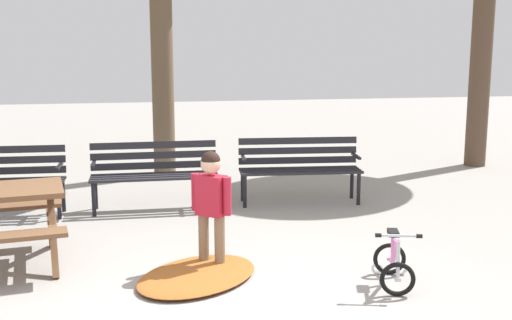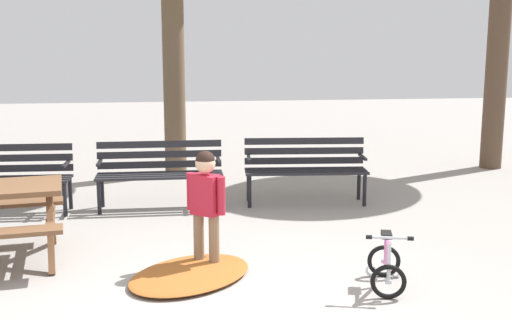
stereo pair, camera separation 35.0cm
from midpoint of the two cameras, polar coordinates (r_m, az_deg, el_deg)
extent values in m
plane|color=gray|center=(5.38, -2.50, -12.84)|extent=(36.00, 36.00, 0.00)
cube|color=brown|center=(6.41, -16.18, -5.98)|extent=(0.15, 0.57, 0.76)
cube|color=brown|center=(6.90, -16.21, -4.84)|extent=(0.15, 0.57, 0.76)
cube|color=brown|center=(6.64, -16.22, -4.87)|extent=(0.25, 1.10, 0.04)
cube|color=#232328|center=(8.65, -19.93, -1.42)|extent=(1.60, 0.13, 0.03)
cube|color=#232328|center=(8.54, -20.12, -1.58)|extent=(1.60, 0.13, 0.03)
cube|color=#232328|center=(8.42, -20.33, -1.75)|extent=(1.60, 0.13, 0.03)
cube|color=#232328|center=(8.31, -20.53, -1.93)|extent=(1.60, 0.13, 0.03)
cube|color=#232328|center=(8.67, -19.90, -0.72)|extent=(1.60, 0.10, 0.09)
cube|color=#232328|center=(8.64, -19.96, 0.15)|extent=(1.60, 0.10, 0.09)
cube|color=#232328|center=(8.62, -20.01, 1.02)|extent=(1.60, 0.10, 0.09)
cylinder|color=black|center=(8.21, -15.33, -3.34)|extent=(0.05, 0.05, 0.44)
cylinder|color=black|center=(8.56, -14.93, -2.77)|extent=(0.05, 0.05, 0.44)
cube|color=black|center=(8.30, -15.26, -0.37)|extent=(0.05, 0.40, 0.03)
cube|color=#232328|center=(8.46, -7.27, -1.12)|extent=(1.60, 0.08, 0.03)
cube|color=#232328|center=(8.35, -7.27, -1.28)|extent=(1.60, 0.08, 0.03)
cube|color=#232328|center=(8.23, -7.27, -1.45)|extent=(1.60, 0.08, 0.03)
cube|color=#232328|center=(8.11, -7.27, -1.62)|extent=(1.60, 0.08, 0.03)
cube|color=#232328|center=(8.48, -7.29, -0.40)|extent=(1.60, 0.05, 0.09)
cube|color=#232328|center=(8.46, -7.31, 0.49)|extent=(1.60, 0.05, 0.09)
cube|color=#232328|center=(8.44, -7.33, 1.38)|extent=(1.60, 0.05, 0.09)
cylinder|color=black|center=(8.21, -1.99, -2.97)|extent=(0.05, 0.05, 0.44)
cylinder|color=black|center=(8.56, -2.21, -2.41)|extent=(0.05, 0.05, 0.44)
cube|color=black|center=(8.30, -2.12, 0.00)|extent=(0.04, 0.40, 0.03)
cylinder|color=black|center=(8.22, -12.48, -3.21)|extent=(0.05, 0.05, 0.44)
cylinder|color=black|center=(8.57, -12.27, -2.64)|extent=(0.05, 0.05, 0.44)
cube|color=black|center=(8.31, -12.48, -0.23)|extent=(0.04, 0.40, 0.03)
cube|color=#232328|center=(8.70, 5.43, -0.76)|extent=(1.60, 0.19, 0.03)
cube|color=#232328|center=(8.58, 5.54, -0.92)|extent=(1.60, 0.19, 0.03)
cube|color=#232328|center=(8.47, 5.66, -1.08)|extent=(1.60, 0.19, 0.03)
cube|color=#232328|center=(8.35, 5.78, -1.24)|extent=(1.60, 0.19, 0.03)
cube|color=#232328|center=(8.72, 5.40, -0.06)|extent=(1.60, 0.17, 0.09)
cube|color=#232328|center=(8.70, 5.42, 0.80)|extent=(1.60, 0.17, 0.09)
cube|color=#232328|center=(8.67, 5.43, 1.67)|extent=(1.60, 0.17, 0.09)
cylinder|color=black|center=(8.56, 10.71, -2.59)|extent=(0.05, 0.05, 0.44)
cylinder|color=black|center=(8.90, 10.17, -2.07)|extent=(0.05, 0.05, 0.44)
cube|color=black|center=(8.65, 10.52, 0.26)|extent=(0.07, 0.40, 0.03)
cylinder|color=black|center=(8.34, 0.63, -2.76)|extent=(0.05, 0.05, 0.44)
cylinder|color=black|center=(8.69, 0.48, -2.21)|extent=(0.05, 0.05, 0.44)
cube|color=black|center=(8.43, 0.56, 0.17)|extent=(0.07, 0.40, 0.03)
cylinder|color=#7F664C|center=(6.15, -2.07, -7.25)|extent=(0.10, 0.10, 0.52)
cube|color=black|center=(6.22, -2.06, -9.24)|extent=(0.17, 0.18, 0.06)
cylinder|color=#7F664C|center=(6.25, -3.45, -6.98)|extent=(0.10, 0.10, 0.52)
cube|color=black|center=(6.32, -3.43, -8.95)|extent=(0.17, 0.18, 0.06)
cube|color=#B71E33|center=(6.08, -2.80, -3.08)|extent=(0.31, 0.29, 0.38)
sphere|color=#E0B28E|center=(6.02, -2.83, -0.31)|extent=(0.19, 0.19, 0.19)
sphere|color=black|center=(6.01, -2.83, -0.04)|extent=(0.18, 0.18, 0.18)
cylinder|color=#B71E33|center=(5.98, -1.40, -3.19)|extent=(0.08, 0.08, 0.36)
cylinder|color=#B71E33|center=(6.17, -4.16, -2.78)|extent=(0.08, 0.08, 0.36)
torus|color=black|center=(5.63, 13.37, -10.42)|extent=(0.30, 0.11, 0.30)
cylinder|color=silver|center=(5.63, 13.37, -10.42)|extent=(0.06, 0.05, 0.04)
torus|color=black|center=(6.11, 12.84, -8.69)|extent=(0.30, 0.11, 0.30)
cylinder|color=silver|center=(6.11, 12.84, -8.69)|extent=(0.06, 0.05, 0.04)
torus|color=white|center=(6.16, 13.84, -9.53)|extent=(0.11, 0.05, 0.11)
torus|color=white|center=(6.13, 11.77, -9.52)|extent=(0.11, 0.05, 0.11)
cylinder|color=pink|center=(5.74, 13.25, -8.20)|extent=(0.11, 0.31, 0.32)
cylinder|color=pink|center=(5.90, 13.07, -7.88)|extent=(0.05, 0.08, 0.27)
cylinder|color=pink|center=(6.02, 12.94, -8.91)|extent=(0.08, 0.20, 0.05)
cylinder|color=silver|center=(5.59, 13.42, -8.81)|extent=(0.05, 0.08, 0.32)
cylinder|color=pink|center=(5.73, 13.27, -7.18)|extent=(0.11, 0.32, 0.05)
cube|color=black|center=(5.87, 13.11, -6.43)|extent=(0.13, 0.19, 0.04)
cylinder|color=silver|center=(5.54, 13.49, -6.70)|extent=(0.34, 0.11, 0.02)
cylinder|color=black|center=(5.57, 15.24, -6.71)|extent=(0.06, 0.05, 0.04)
cylinder|color=black|center=(5.53, 11.73, -6.68)|extent=(0.06, 0.05, 0.04)
ellipsoid|color=#9E5623|center=(5.99, -4.12, -10.01)|extent=(1.52, 1.50, 0.07)
cylinder|color=brown|center=(10.38, -6.29, 7.74)|extent=(0.35, 0.35, 3.29)
cylinder|color=brown|center=(11.58, 21.35, 8.76)|extent=(0.36, 0.36, 3.85)
camera|label=1|loc=(0.18, -88.57, 0.26)|focal=45.39mm
camera|label=2|loc=(0.18, 91.43, -0.26)|focal=45.39mm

